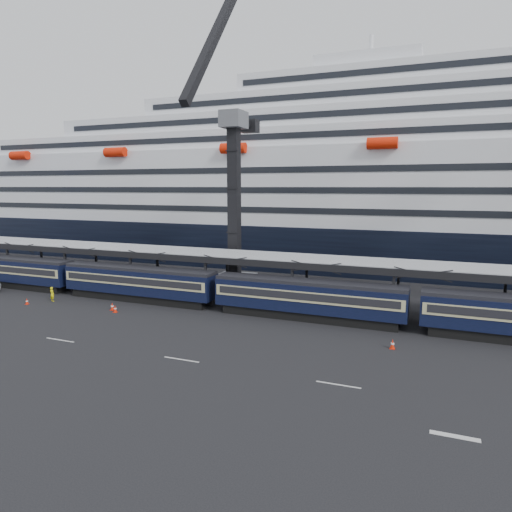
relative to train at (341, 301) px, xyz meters
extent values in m
plane|color=black|center=(4.65, -10.00, -2.20)|extent=(260.00, 260.00, 0.00)
cube|color=beige|center=(-21.35, -14.00, -2.19)|extent=(3.00, 0.15, 0.02)
cube|color=beige|center=(-9.35, -14.00, -2.19)|extent=(3.00, 0.15, 0.02)
cube|color=beige|center=(2.65, -14.00, -2.19)|extent=(3.00, 0.15, 0.02)
cube|color=beige|center=(9.65, -18.00, -2.19)|extent=(2.50, 0.40, 0.02)
cube|color=black|center=(-43.35, 0.00, -1.75)|extent=(17.48, 2.40, 0.90)
cube|color=black|center=(-43.35, 0.00, 0.05)|extent=(19.00, 2.80, 2.70)
cube|color=#B9B583|center=(-43.35, 0.00, 0.35)|extent=(18.62, 2.92, 1.05)
cube|color=black|center=(-43.35, 0.00, 0.40)|extent=(17.86, 2.98, 0.70)
cube|color=black|center=(-43.35, 0.00, 1.55)|extent=(19.00, 2.50, 0.35)
cube|color=black|center=(-23.35, 0.00, -1.75)|extent=(17.48, 2.40, 0.90)
cube|color=black|center=(-23.35, 0.00, 0.05)|extent=(19.00, 2.80, 2.70)
cube|color=#B9B583|center=(-23.35, 0.00, 0.35)|extent=(18.62, 2.92, 1.05)
cube|color=black|center=(-23.35, 0.00, 0.40)|extent=(17.86, 2.98, 0.70)
cube|color=black|center=(-23.35, 0.00, 1.55)|extent=(19.00, 2.50, 0.35)
cube|color=black|center=(-3.35, 0.00, -1.75)|extent=(17.48, 2.40, 0.90)
cube|color=black|center=(-3.35, 0.00, 0.05)|extent=(19.00, 2.80, 2.70)
cube|color=#B9B583|center=(-3.35, 0.00, 0.35)|extent=(18.62, 2.92, 1.05)
cube|color=black|center=(-3.35, 0.00, 0.40)|extent=(17.86, 2.98, 0.70)
cube|color=black|center=(-3.35, 0.00, 1.55)|extent=(19.00, 2.50, 0.35)
cube|color=gray|center=(4.65, 4.00, 3.20)|extent=(130.00, 6.00, 0.25)
cube|color=black|center=(4.65, 1.00, 2.90)|extent=(130.00, 0.25, 0.70)
cube|color=black|center=(4.65, 7.00, 2.90)|extent=(130.00, 0.25, 0.70)
cube|color=black|center=(-45.35, 1.20, 0.50)|extent=(0.25, 0.25, 5.40)
cube|color=black|center=(-45.35, 6.80, 0.50)|extent=(0.25, 0.25, 5.40)
cube|color=black|center=(-35.35, 1.20, 0.50)|extent=(0.25, 0.25, 5.40)
cube|color=black|center=(-35.35, 6.80, 0.50)|extent=(0.25, 0.25, 5.40)
cube|color=black|center=(-25.35, 1.20, 0.50)|extent=(0.25, 0.25, 5.40)
cube|color=black|center=(-25.35, 6.80, 0.50)|extent=(0.25, 0.25, 5.40)
cube|color=black|center=(-15.35, 1.20, 0.50)|extent=(0.25, 0.25, 5.40)
cube|color=black|center=(-15.35, 6.80, 0.50)|extent=(0.25, 0.25, 5.40)
cube|color=black|center=(-5.35, 1.20, 0.50)|extent=(0.25, 0.25, 5.40)
cube|color=black|center=(-5.35, 6.80, 0.50)|extent=(0.25, 0.25, 5.40)
cube|color=black|center=(4.65, 1.20, 0.50)|extent=(0.25, 0.25, 5.40)
cube|color=black|center=(4.65, 6.80, 0.50)|extent=(0.25, 0.25, 5.40)
cube|color=black|center=(14.65, 6.80, 0.50)|extent=(0.25, 0.25, 5.40)
cube|color=black|center=(4.65, 36.00, 1.30)|extent=(200.00, 28.00, 7.00)
cube|color=silver|center=(4.65, 36.00, 10.80)|extent=(190.00, 26.88, 12.00)
cube|color=silver|center=(4.65, 36.00, 18.30)|extent=(160.00, 24.64, 3.00)
cube|color=black|center=(4.65, 23.63, 18.30)|extent=(153.60, 0.12, 0.90)
cube|color=silver|center=(4.65, 36.00, 21.30)|extent=(124.00, 21.84, 3.00)
cube|color=black|center=(4.65, 25.03, 21.30)|extent=(119.04, 0.12, 0.90)
cube|color=silver|center=(4.65, 36.00, 24.30)|extent=(90.00, 19.04, 3.00)
cube|color=black|center=(4.65, 26.43, 24.30)|extent=(86.40, 0.12, 0.90)
cube|color=silver|center=(4.65, 36.00, 27.30)|extent=(56.00, 16.24, 3.00)
cube|color=black|center=(4.65, 27.83, 27.30)|extent=(53.76, 0.12, 0.90)
cube|color=silver|center=(-3.35, 36.00, 29.80)|extent=(16.00, 12.00, 2.50)
cylinder|color=red|center=(-65.35, 21.96, 16.60)|extent=(4.00, 1.60, 1.60)
cylinder|color=red|center=(-43.35, 21.96, 16.60)|extent=(4.00, 1.60, 1.60)
cylinder|color=red|center=(-21.35, 21.96, 16.60)|extent=(4.00, 1.60, 1.60)
cylinder|color=red|center=(0.65, 21.96, 16.60)|extent=(4.00, 1.60, 1.60)
cube|color=#53555B|center=(-15.35, 9.00, -1.20)|extent=(4.50, 4.50, 2.00)
cube|color=black|center=(-15.35, 9.00, 8.80)|extent=(1.30, 1.30, 18.00)
cube|color=#53555B|center=(-15.35, 9.00, 18.80)|extent=(2.60, 3.20, 2.00)
cube|color=black|center=(-15.35, 3.21, 25.69)|extent=(0.90, 12.26, 14.37)
cube|color=black|center=(-15.35, 11.52, 18.80)|extent=(0.90, 5.04, 0.90)
cube|color=black|center=(-15.35, 14.04, 18.60)|extent=(2.20, 1.60, 1.60)
imported|color=#FBEE0D|center=(-32.39, -4.03, -1.37)|extent=(0.68, 0.53, 1.67)
cube|color=red|center=(-33.99, -6.13, -2.18)|extent=(0.35, 0.35, 0.04)
cone|color=red|center=(-33.99, -6.13, -1.83)|extent=(0.29, 0.29, 0.66)
cylinder|color=white|center=(-33.99, -6.13, -1.83)|extent=(0.25, 0.25, 0.11)
cube|color=red|center=(-23.51, -4.55, -2.18)|extent=(0.42, 0.42, 0.04)
cone|color=red|center=(-23.51, -4.55, -1.76)|extent=(0.36, 0.36, 0.80)
cylinder|color=white|center=(-23.51, -4.55, -1.76)|extent=(0.30, 0.30, 0.13)
cube|color=red|center=(-22.66, -5.14, -2.18)|extent=(0.39, 0.39, 0.04)
cone|color=red|center=(-22.66, -5.14, -1.79)|extent=(0.33, 0.33, 0.73)
cylinder|color=white|center=(-22.66, -5.14, -1.79)|extent=(0.28, 0.28, 0.12)
cube|color=red|center=(5.32, -5.60, -2.18)|extent=(0.41, 0.41, 0.04)
cone|color=red|center=(5.32, -5.60, -1.77)|extent=(0.34, 0.34, 0.78)
cylinder|color=white|center=(5.32, -5.60, -1.77)|extent=(0.29, 0.29, 0.13)
camera|label=1|loc=(8.20, -42.59, 10.83)|focal=32.00mm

